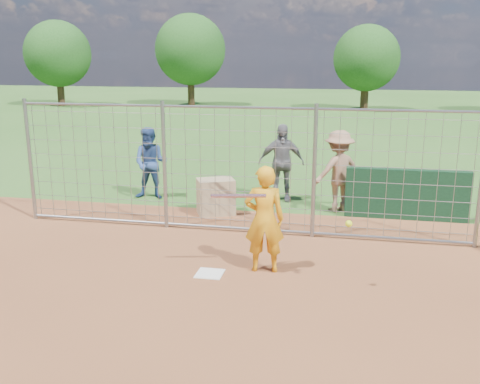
% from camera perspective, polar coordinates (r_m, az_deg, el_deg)
% --- Properties ---
extents(ground, '(100.00, 100.00, 0.00)m').
position_cam_1_polar(ground, '(9.00, -2.92, -8.26)').
color(ground, '#2D591E').
rests_on(ground, ground).
extents(infield_dirt, '(18.00, 18.00, 0.00)m').
position_cam_1_polar(infield_dirt, '(6.46, -9.89, -18.20)').
color(infield_dirt, brown).
rests_on(infield_dirt, ground).
extents(home_plate, '(0.43, 0.43, 0.02)m').
position_cam_1_polar(home_plate, '(8.82, -3.25, -8.69)').
color(home_plate, silver).
rests_on(home_plate, ground).
extents(dugout_wall, '(2.60, 0.20, 1.10)m').
position_cam_1_polar(dugout_wall, '(12.07, 17.35, -0.26)').
color(dugout_wall, '#11381E').
rests_on(dugout_wall, ground).
extents(batter, '(0.70, 0.52, 1.78)m').
position_cam_1_polar(batter, '(8.66, 2.61, -2.92)').
color(batter, orange).
rests_on(batter, ground).
extents(bystander_a, '(0.91, 0.74, 1.77)m').
position_cam_1_polar(bystander_a, '(13.34, -9.50, 3.03)').
color(bystander_a, navy).
rests_on(bystander_a, ground).
extents(bystander_b, '(1.18, 0.67, 1.89)m').
position_cam_1_polar(bystander_b, '(12.98, 4.42, 3.14)').
color(bystander_b, slate).
rests_on(bystander_b, ground).
extents(bystander_c, '(1.38, 1.22, 1.85)m').
position_cam_1_polar(bystander_c, '(12.28, 10.45, 2.21)').
color(bystander_c, '#9A6F54').
rests_on(bystander_c, ground).
extents(equipment_bin, '(0.96, 0.84, 0.80)m').
position_cam_1_polar(equipment_bin, '(11.94, -2.59, -0.50)').
color(equipment_bin, tan).
rests_on(equipment_bin, ground).
extents(equipment_in_play, '(2.17, 0.36, 0.37)m').
position_cam_1_polar(equipment_in_play, '(8.18, 2.58, -1.10)').
color(equipment_in_play, silver).
rests_on(equipment_in_play, ground).
extents(backstop_fence, '(9.08, 0.08, 2.60)m').
position_cam_1_polar(backstop_fence, '(10.49, -0.29, 2.25)').
color(backstop_fence, gray).
rests_on(backstop_fence, ground).
extents(tree_line, '(44.66, 6.72, 6.48)m').
position_cam_1_polar(tree_line, '(36.18, 13.59, 14.38)').
color(tree_line, '#3F2B19').
rests_on(tree_line, ground).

